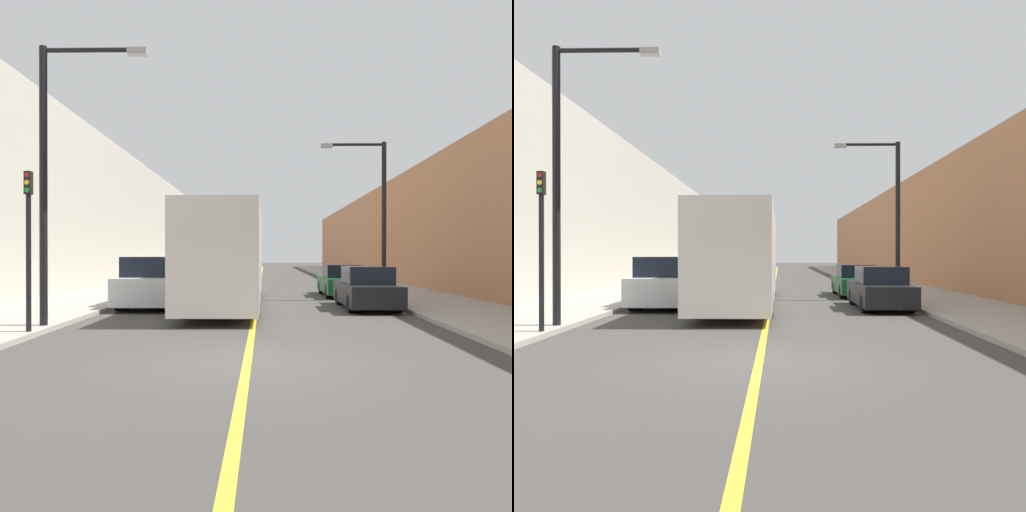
% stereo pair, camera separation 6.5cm
% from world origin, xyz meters
% --- Properties ---
extents(ground_plane, '(200.00, 200.00, 0.00)m').
position_xyz_m(ground_plane, '(0.00, 0.00, 0.00)').
color(ground_plane, '#3F3D3A').
extents(sidewalk_left, '(3.91, 72.00, 0.13)m').
position_xyz_m(sidewalk_left, '(-7.05, 30.00, 0.07)').
color(sidewalk_left, '#9E998E').
rests_on(sidewalk_left, ground).
extents(sidewalk_right, '(3.91, 72.00, 0.13)m').
position_xyz_m(sidewalk_right, '(7.05, 30.00, 0.07)').
color(sidewalk_right, '#9E998E').
rests_on(sidewalk_right, ground).
extents(building_row_left, '(4.00, 72.00, 8.88)m').
position_xyz_m(building_row_left, '(-11.01, 30.00, 4.44)').
color(building_row_left, '#B7B2A3').
rests_on(building_row_left, ground).
extents(building_row_right, '(4.00, 72.00, 7.09)m').
position_xyz_m(building_row_right, '(11.01, 30.00, 3.55)').
color(building_row_right, '#B2724C').
rests_on(building_row_right, ground).
extents(road_center_line, '(0.16, 72.00, 0.01)m').
position_xyz_m(road_center_line, '(0.00, 30.00, 0.00)').
color(road_center_line, gold).
rests_on(road_center_line, ground).
extents(bus, '(2.47, 12.86, 3.52)m').
position_xyz_m(bus, '(-1.06, 10.24, 1.87)').
color(bus, silver).
rests_on(bus, ground).
extents(parked_suv_left, '(1.99, 4.80, 1.87)m').
position_xyz_m(parked_suv_left, '(-3.83, 9.37, 0.87)').
color(parked_suv_left, silver).
rests_on(parked_suv_left, ground).
extents(car_right_near, '(1.77, 4.40, 1.53)m').
position_xyz_m(car_right_near, '(3.99, 8.86, 0.69)').
color(car_right_near, black).
rests_on(car_right_near, ground).
extents(car_right_mid, '(1.75, 4.45, 1.48)m').
position_xyz_m(car_right_mid, '(3.91, 14.31, 0.67)').
color(car_right_mid, '#145128').
rests_on(car_right_mid, ground).
extents(street_lamp_left, '(2.79, 0.24, 7.20)m').
position_xyz_m(street_lamp_left, '(-5.14, 3.59, 4.29)').
color(street_lamp_left, black).
rests_on(street_lamp_left, sidewalk_left).
extents(street_lamp_right, '(2.79, 0.24, 6.60)m').
position_xyz_m(street_lamp_right, '(5.12, 12.09, 3.98)').
color(street_lamp_right, black).
rests_on(street_lamp_right, sidewalk_right).
extents(traffic_light, '(0.16, 0.18, 3.81)m').
position_xyz_m(traffic_light, '(-5.30, 2.56, 2.22)').
color(traffic_light, black).
rests_on(traffic_light, sidewalk_left).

